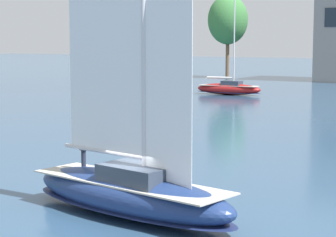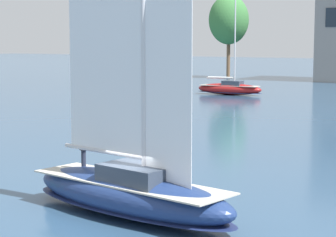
{
  "view_description": "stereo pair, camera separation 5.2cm",
  "coord_description": "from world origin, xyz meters",
  "views": [
    {
      "loc": [
        14.23,
        -21.01,
        7.01
      ],
      "look_at": [
        0.0,
        3.0,
        3.57
      ],
      "focal_mm": 70.0,
      "sensor_mm": 36.0,
      "label": 1
    },
    {
      "loc": [
        14.27,
        -20.99,
        7.01
      ],
      "look_at": [
        0.0,
        3.0,
        3.57
      ],
      "focal_mm": 70.0,
      "sensor_mm": 36.0,
      "label": 2
    }
  ],
  "objects": [
    {
      "name": "tree_shore_center",
      "position": [
        -35.68,
        83.77,
        10.12
      ],
      "size": [
        7.02,
        7.02,
        14.45
      ],
      "color": "brown",
      "rests_on": "ground"
    },
    {
      "name": "ground_plane",
      "position": [
        0.0,
        0.0,
        0.0
      ],
      "size": [
        400.0,
        400.0,
        0.0
      ],
      "primitive_type": "plane",
      "color": "#2D4C6B"
    },
    {
      "name": "sailboat_moored_far_slip",
      "position": [
        -20.54,
        52.46,
        0.79
      ],
      "size": [
        8.59,
        2.77,
        11.67
      ],
      "color": "maroon",
      "rests_on": "ground"
    },
    {
      "name": "sailboat_main",
      "position": [
        0.02,
        -0.0,
        1.11
      ],
      "size": [
        10.64,
        4.66,
        14.14
      ],
      "color": "navy",
      "rests_on": "ground"
    }
  ]
}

